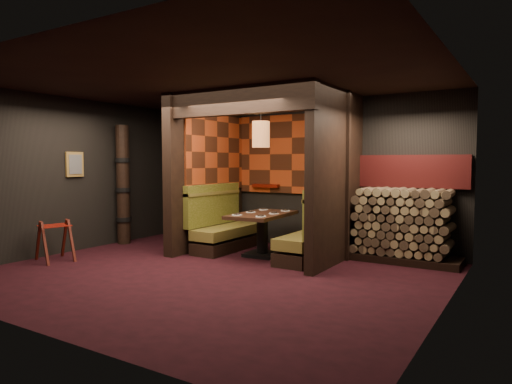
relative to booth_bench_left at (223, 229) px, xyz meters
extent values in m
cube|color=black|center=(0.96, -1.65, -0.41)|extent=(6.50, 5.50, 0.02)
cube|color=black|center=(0.96, -1.65, 2.46)|extent=(6.50, 5.50, 0.02)
cube|color=black|center=(0.96, 1.11, 1.02)|extent=(6.50, 0.02, 2.85)
cube|color=black|center=(0.96, -4.41, 1.02)|extent=(6.50, 0.02, 2.85)
cube|color=black|center=(-2.30, -1.65, 1.02)|extent=(0.02, 5.50, 2.85)
cube|color=black|center=(4.22, -1.65, 1.02)|extent=(0.02, 5.50, 2.85)
cube|color=black|center=(-0.39, 0.00, 1.02)|extent=(0.20, 2.20, 2.85)
cube|color=black|center=(2.26, 0.05, 1.02)|extent=(0.15, 2.10, 2.85)
cube|color=black|center=(0.94, -0.95, 2.23)|extent=(2.85, 0.18, 0.44)
cube|color=#A23814|center=(0.94, 1.06, 1.42)|extent=(2.40, 0.06, 1.55)
cube|color=#A23814|center=(-0.27, 0.17, 1.45)|extent=(0.04, 1.85, 1.45)
cube|color=#5A0D05|center=(0.36, 1.00, 0.78)|extent=(0.60, 0.12, 0.07)
cube|color=black|center=(0.11, 0.00, -0.29)|extent=(0.55, 1.60, 0.22)
cube|color=olive|center=(0.11, 0.00, -0.04)|extent=(0.55, 1.60, 0.18)
cube|color=#4A5812|center=(-0.23, 0.00, 0.35)|extent=(0.12, 1.60, 0.78)
cube|color=olive|center=(-0.23, 0.00, 0.70)|extent=(0.15, 1.60, 0.06)
cube|color=black|center=(1.79, 0.00, -0.29)|extent=(0.55, 1.60, 0.22)
cube|color=olive|center=(1.79, 0.00, -0.04)|extent=(0.55, 1.60, 0.18)
cube|color=#4A5812|center=(2.12, 0.00, 0.35)|extent=(0.12, 1.60, 0.78)
cube|color=olive|center=(2.12, 0.00, 0.70)|extent=(0.15, 1.60, 0.06)
cube|color=black|center=(0.95, -0.13, -0.37)|extent=(0.59, 0.59, 0.06)
cylinder|color=black|center=(0.95, -0.13, -0.05)|extent=(0.20, 0.20, 0.70)
cube|color=#381F14|center=(0.95, -0.13, 0.33)|extent=(0.88, 1.50, 0.06)
cylinder|color=white|center=(0.76, -0.64, 0.37)|extent=(0.18, 0.18, 0.01)
cube|color=black|center=(0.76, -0.64, 0.39)|extent=(0.08, 0.11, 0.02)
cylinder|color=white|center=(1.22, -0.60, 0.37)|extent=(0.18, 0.18, 0.01)
cube|color=black|center=(1.22, -0.60, 0.39)|extent=(0.08, 0.11, 0.02)
cylinder|color=white|center=(0.73, -0.14, 0.37)|extent=(0.18, 0.18, 0.01)
cube|color=black|center=(0.73, -0.14, 0.39)|extent=(0.08, 0.11, 0.02)
cylinder|color=white|center=(1.18, -0.11, 0.37)|extent=(0.18, 0.18, 0.01)
cube|color=black|center=(1.18, -0.11, 0.39)|extent=(0.08, 0.11, 0.02)
cylinder|color=white|center=(0.69, 0.35, 0.37)|extent=(0.18, 0.18, 0.01)
cube|color=black|center=(0.69, 0.35, 0.39)|extent=(0.08, 0.11, 0.02)
cylinder|color=white|center=(1.15, 0.38, 0.37)|extent=(0.18, 0.18, 0.01)
cube|color=black|center=(1.15, 0.38, 0.39)|extent=(0.08, 0.11, 0.02)
cylinder|color=#A25E2F|center=(0.95, -0.18, 1.74)|extent=(0.30, 0.30, 0.45)
sphere|color=#FFC672|center=(0.95, -0.18, 1.74)|extent=(0.18, 0.18, 0.18)
cylinder|color=black|center=(0.95, -0.18, 2.21)|extent=(0.02, 0.02, 0.48)
cube|color=olive|center=(-2.26, -1.55, 1.22)|extent=(0.04, 0.36, 0.46)
cube|color=#3F3F3F|center=(-2.23, -1.55, 1.22)|extent=(0.01, 0.27, 0.36)
cube|color=#451109|center=(-2.04, -2.46, -0.08)|extent=(0.33, 0.13, 0.73)
cube|color=#451109|center=(-1.71, -2.55, -0.08)|extent=(0.33, 0.13, 0.73)
cube|color=#451109|center=(-1.93, -2.04, -0.08)|extent=(0.33, 0.13, 0.73)
cube|color=#451109|center=(-1.60, -2.14, -0.08)|extent=(0.33, 0.13, 0.73)
cube|color=maroon|center=(-1.99, -2.25, 0.20)|extent=(0.17, 0.45, 0.01)
cube|color=maroon|center=(-1.82, -2.30, 0.20)|extent=(0.17, 0.45, 0.01)
cube|color=maroon|center=(-1.65, -2.34, 0.20)|extent=(0.17, 0.45, 0.01)
cylinder|color=black|center=(-2.09, -0.55, 0.80)|extent=(0.26, 0.26, 2.40)
cylinder|color=black|center=(-2.09, -0.55, 0.10)|extent=(0.31, 0.31, 0.09)
cylinder|color=black|center=(-2.09, -0.55, 0.70)|extent=(0.31, 0.31, 0.09)
cylinder|color=black|center=(-2.09, -0.55, 1.30)|extent=(0.31, 0.31, 0.09)
cube|color=black|center=(3.25, 0.70, -0.34)|extent=(1.73, 0.70, 0.12)
cube|color=brown|center=(3.25, 0.70, 0.27)|extent=(1.73, 0.70, 1.10)
cube|color=maroon|center=(3.25, 1.03, 1.10)|extent=(1.83, 0.10, 0.56)
cube|color=black|center=(2.35, 0.31, 1.02)|extent=(0.08, 0.08, 2.85)
camera|label=1|loc=(5.06, -6.97, 1.27)|focal=32.00mm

